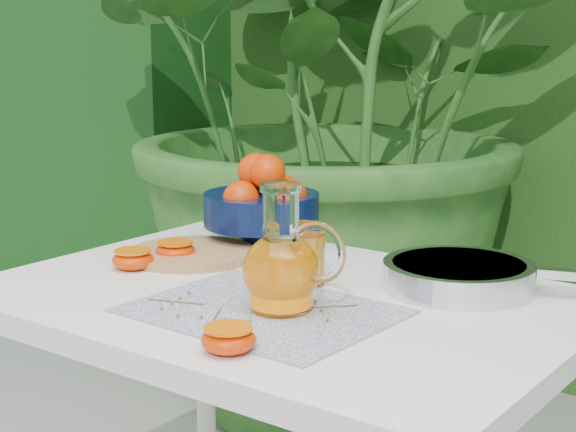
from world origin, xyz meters
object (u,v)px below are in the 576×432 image
Objects in this scene: cutting_board at (192,254)px; juice_pitcher at (282,267)px; white_table at (281,338)px; fruit_bowl at (263,202)px; saute_pan at (461,275)px.

juice_pitcher is (0.35, -0.17, 0.07)m from cutting_board.
juice_pitcher is at bearing -51.59° from white_table.
fruit_bowl is 0.50m from saute_pan.
fruit_bowl is 0.47m from juice_pitcher.
white_table is 0.41m from fruit_bowl.
cutting_board is 0.53× the size of saute_pan.
white_table is 0.33m from saute_pan.
fruit_bowl reaches higher than cutting_board.
saute_pan is at bearing -8.16° from fruit_bowl.
fruit_bowl reaches higher than saute_pan.
cutting_board is 1.24× the size of juice_pitcher.
fruit_bowl is (-0.25, 0.27, 0.17)m from white_table.
fruit_bowl is (0.03, 0.18, 0.08)m from cutting_board.
cutting_board is at bearing 154.31° from juice_pitcher.
saute_pan reaches higher than cutting_board.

